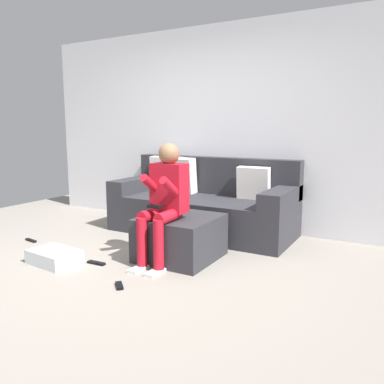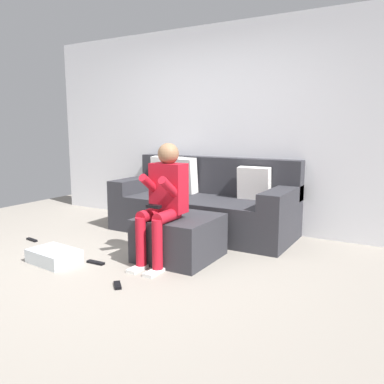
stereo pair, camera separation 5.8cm
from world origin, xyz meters
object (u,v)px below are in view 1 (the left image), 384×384
object	(u,v)px
remote_by_storage_bin	(96,263)
remote_near_ottoman	(119,286)
storage_bin	(54,257)
person_seated	(165,196)
remote_under_side_table	(31,240)
couch_sectional	(203,205)
ottoman	(180,237)

from	to	relation	value
remote_by_storage_bin	remote_near_ottoman	bearing A→B (deg)	-32.14
remote_near_ottoman	storage_bin	bearing A→B (deg)	-145.01
person_seated	storage_bin	distance (m)	1.24
remote_near_ottoman	remote_under_side_table	xyz separation A→B (m)	(-1.76, 0.53, 0.00)
couch_sectional	ottoman	bearing A→B (deg)	-74.70
ottoman	remote_by_storage_bin	xyz separation A→B (m)	(-0.62, -0.55, -0.21)
storage_bin	remote_near_ottoman	world-z (taller)	storage_bin
person_seated	remote_by_storage_bin	size ratio (longest dim) A/B	6.05
ottoman	person_seated	distance (m)	0.49
remote_under_side_table	remote_near_ottoman	bearing A→B (deg)	-7.84
person_seated	ottoman	bearing A→B (deg)	70.71
ottoman	remote_under_side_table	world-z (taller)	ottoman
storage_bin	remote_near_ottoman	distance (m)	0.94
ottoman	storage_bin	xyz separation A→B (m)	(-0.99, -0.74, -0.15)
person_seated	storage_bin	world-z (taller)	person_seated
ottoman	remote_under_side_table	distance (m)	1.87
storage_bin	remote_near_ottoman	xyz separation A→B (m)	(0.93, -0.14, -0.06)
couch_sectional	person_seated	size ratio (longest dim) A/B	1.94
remote_under_side_table	person_seated	bearing A→B (deg)	14.32
couch_sectional	remote_under_side_table	size ratio (longest dim) A/B	12.26
remote_by_storage_bin	storage_bin	bearing A→B (deg)	-155.57
couch_sectional	remote_near_ottoman	size ratio (longest dim) A/B	15.07
remote_under_side_table	couch_sectional	bearing A→B (deg)	50.76
couch_sectional	remote_by_storage_bin	world-z (taller)	couch_sectional
storage_bin	couch_sectional	bearing A→B (deg)	68.13
couch_sectional	remote_by_storage_bin	bearing A→B (deg)	-102.05
couch_sectional	person_seated	world-z (taller)	person_seated
couch_sectional	storage_bin	xyz separation A→B (m)	(-0.71, -1.77, -0.28)
couch_sectional	remote_near_ottoman	xyz separation A→B (m)	(0.22, -1.91, -0.33)
ottoman	storage_bin	size ratio (longest dim) A/B	1.54
couch_sectional	ottoman	size ratio (longest dim) A/B	3.02
storage_bin	remote_under_side_table	world-z (taller)	storage_bin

